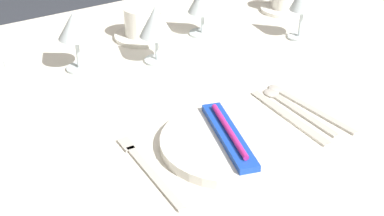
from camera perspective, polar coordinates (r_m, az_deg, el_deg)
dining_table at (r=1.17m, az=-2.40°, el=-1.26°), size 1.80×1.11×0.74m
dinner_plate at (r=0.94m, az=3.98°, el=-3.75°), size 0.25×0.25×0.02m
toothbrush_package at (r=0.93m, az=4.02°, el=-2.90°), size 0.10×0.21×0.02m
fork_outer at (r=0.89m, az=-4.93°, el=-6.48°), size 0.03×0.22×0.00m
dinner_knife at (r=1.04m, az=10.58°, el=-1.05°), size 0.03×0.22×0.00m
spoon_soup at (r=1.08m, az=10.56°, el=0.28°), size 0.03×0.21×0.01m
spoon_dessert at (r=1.09m, az=11.59°, el=0.63°), size 0.03×0.23×0.01m
saucer_left at (r=1.37m, az=-5.47°, el=7.79°), size 0.14×0.14×0.01m
coffee_cup_left at (r=1.36m, az=-5.49°, el=9.36°), size 0.11×0.08×0.07m
saucer_right at (r=1.57m, az=9.97°, el=10.51°), size 0.14×0.14×0.01m
wine_glass_centre at (r=1.21m, az=-3.93°, el=9.17°), size 0.08×0.08×0.14m
wine_glass_right at (r=1.19m, az=-12.58°, el=8.50°), size 0.08×0.08×0.14m
wine_glass_far at (r=1.36m, az=1.18°, el=11.54°), size 0.08×0.08×0.13m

